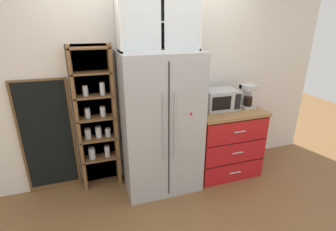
{
  "coord_description": "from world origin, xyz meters",
  "views": [
    {
      "loc": [
        -0.78,
        -2.65,
        1.99
      ],
      "look_at": [
        0.1,
        0.02,
        0.94
      ],
      "focal_mm": 26.62,
      "sensor_mm": 36.0,
      "label": 1
    }
  ],
  "objects_px": {
    "coffee_maker": "(247,96)",
    "chalkboard_menu": "(48,138)",
    "refrigerator": "(160,123)",
    "mug_sage": "(226,105)",
    "microwave": "(220,99)",
    "bottle_amber": "(199,102)"
  },
  "relations": [
    {
      "from": "mug_sage",
      "to": "bottle_amber",
      "type": "xyz_separation_m",
      "value": [
        -0.37,
        0.05,
        0.07
      ]
    },
    {
      "from": "refrigerator",
      "to": "chalkboard_menu",
      "type": "distance_m",
      "value": 1.34
    },
    {
      "from": "coffee_maker",
      "to": "bottle_amber",
      "type": "xyz_separation_m",
      "value": [
        -0.66,
        0.08,
        -0.04
      ]
    },
    {
      "from": "refrigerator",
      "to": "mug_sage",
      "type": "height_order",
      "value": "refrigerator"
    },
    {
      "from": "coffee_maker",
      "to": "chalkboard_menu",
      "type": "relative_size",
      "value": 0.22
    },
    {
      "from": "mug_sage",
      "to": "chalkboard_menu",
      "type": "height_order",
      "value": "chalkboard_menu"
    },
    {
      "from": "refrigerator",
      "to": "coffee_maker",
      "type": "relative_size",
      "value": 5.49
    },
    {
      "from": "coffee_maker",
      "to": "chalkboard_menu",
      "type": "bearing_deg",
      "value": 173.57
    },
    {
      "from": "refrigerator",
      "to": "chalkboard_menu",
      "type": "relative_size",
      "value": 1.2
    },
    {
      "from": "refrigerator",
      "to": "chalkboard_menu",
      "type": "height_order",
      "value": "refrigerator"
    },
    {
      "from": "microwave",
      "to": "bottle_amber",
      "type": "height_order",
      "value": "bottle_amber"
    },
    {
      "from": "microwave",
      "to": "chalkboard_menu",
      "type": "distance_m",
      "value": 2.17
    },
    {
      "from": "chalkboard_menu",
      "to": "mug_sage",
      "type": "bearing_deg",
      "value": -6.37
    },
    {
      "from": "microwave",
      "to": "bottle_amber",
      "type": "distance_m",
      "value": 0.28
    },
    {
      "from": "coffee_maker",
      "to": "refrigerator",
      "type": "bearing_deg",
      "value": -178.84
    },
    {
      "from": "refrigerator",
      "to": "chalkboard_menu",
      "type": "bearing_deg",
      "value": 166.67
    },
    {
      "from": "coffee_maker",
      "to": "mug_sage",
      "type": "bearing_deg",
      "value": 173.05
    },
    {
      "from": "refrigerator",
      "to": "coffee_maker",
      "type": "xyz_separation_m",
      "value": [
        1.21,
        0.02,
        0.23
      ]
    },
    {
      "from": "microwave",
      "to": "coffee_maker",
      "type": "bearing_deg",
      "value": -6.25
    },
    {
      "from": "microwave",
      "to": "refrigerator",
      "type": "bearing_deg",
      "value": -175.4
    },
    {
      "from": "refrigerator",
      "to": "microwave",
      "type": "bearing_deg",
      "value": 4.6
    },
    {
      "from": "refrigerator",
      "to": "mug_sage",
      "type": "distance_m",
      "value": 0.94
    }
  ]
}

